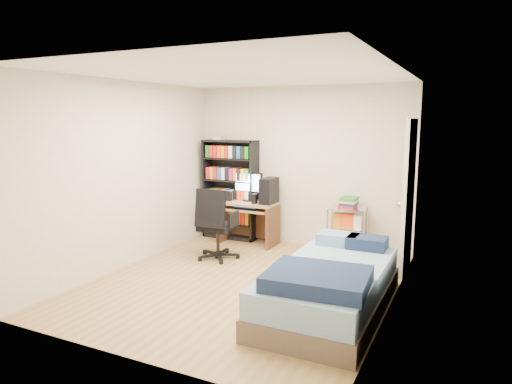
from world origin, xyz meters
The scene contains 7 objects.
room centered at (0.00, 0.00, 1.25)m, with size 3.58×4.08×2.58m.
media_shelf centered at (-1.18, 1.84, 0.85)m, with size 0.93×0.31×1.72m.
computer_desk centered at (-0.66, 1.68, 0.62)m, with size 0.91×0.53×1.15m.
office_chair centered at (-0.79, 0.71, 0.33)m, with size 0.64×0.64×1.04m.
wire_cart centered at (0.84, 1.71, 0.57)m, with size 0.58×0.44×0.88m.
bed centered at (1.19, -0.33, 0.27)m, with size 1.08×2.16×0.62m.
door centered at (1.72, 1.35, 1.00)m, with size 0.12×0.80×2.00m.
Camera 1 is at (2.47, -4.75, 2.00)m, focal length 32.00 mm.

